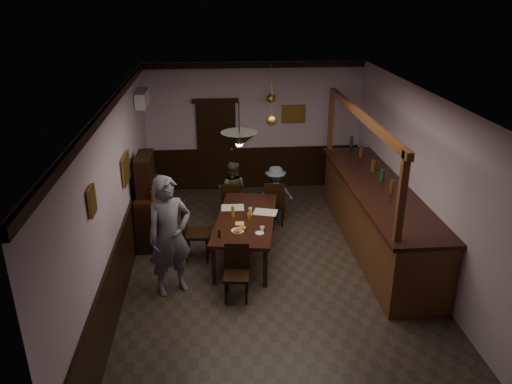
{
  "coord_description": "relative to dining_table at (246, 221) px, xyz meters",
  "views": [
    {
      "loc": [
        -0.95,
        -7.3,
        4.58
      ],
      "look_at": [
        -0.24,
        0.89,
        1.15
      ],
      "focal_mm": 35.0,
      "sensor_mm": 36.0,
      "label": 1
    }
  ],
  "objects": [
    {
      "name": "room",
      "position": [
        0.44,
        -0.69,
        0.81
      ],
      "size": [
        5.01,
        8.01,
        3.01
      ],
      "color": "#2D2621",
      "rests_on": "ground"
    },
    {
      "name": "pepper_mill",
      "position": [
        -0.48,
        -0.72,
        0.13
      ],
      "size": [
        0.04,
        0.04,
        0.14
      ],
      "primitive_type": "cylinder",
      "color": "black",
      "rests_on": "dining_table"
    },
    {
      "name": "person_standing",
      "position": [
        -1.25,
        -1.05,
        0.3
      ],
      "size": [
        0.85,
        0.75,
        1.96
      ],
      "primitive_type": "imported",
      "rotation": [
        0.0,
        0.0,
        0.48
      ],
      "color": "slate",
      "rests_on": "ground"
    },
    {
      "name": "person_seated_right",
      "position": [
        0.71,
        1.45,
        -0.1
      ],
      "size": [
        0.76,
        0.44,
        1.17
      ],
      "primitive_type": "imported",
      "rotation": [
        0.0,
        0.0,
        3.15
      ],
      "color": "slate",
      "rests_on": "ground"
    },
    {
      "name": "pastry_ring_a",
      "position": [
        -0.18,
        -0.56,
        0.1
      ],
      "size": [
        0.13,
        0.13,
        0.04
      ],
      "primitive_type": "torus",
      "color": "#C68C47",
      "rests_on": "pastry_plate"
    },
    {
      "name": "picture_left_large",
      "position": [
        -2.02,
        0.11,
        1.01
      ],
      "size": [
        0.04,
        0.62,
        0.48
      ],
      "color": "olive",
      "rests_on": "ground"
    },
    {
      "name": "bar_counter",
      "position": [
        2.43,
        0.12,
        -0.04
      ],
      "size": [
        1.07,
        4.59,
        2.57
      ],
      "color": "#532816",
      "rests_on": "ground"
    },
    {
      "name": "newspaper_left",
      "position": [
        -0.22,
        0.43,
        0.07
      ],
      "size": [
        0.43,
        0.31,
        0.01
      ],
      "primitive_type": "cube",
      "rotation": [
        0.0,
        0.0,
        -0.03
      ],
      "color": "silver",
      "rests_on": "dining_table"
    },
    {
      "name": "saucer",
      "position": [
        0.19,
        -0.63,
        0.07
      ],
      "size": [
        0.15,
        0.15,
        0.01
      ],
      "primitive_type": "cylinder",
      "color": "white",
      "rests_on": "dining_table"
    },
    {
      "name": "sideboard",
      "position": [
        -1.77,
        0.78,
        -0.0
      ],
      "size": [
        0.46,
        1.29,
        1.7
      ],
      "color": "black",
      "rests_on": "ground"
    },
    {
      "name": "ac_unit",
      "position": [
        -1.94,
        2.21,
        1.76
      ],
      "size": [
        0.2,
        0.85,
        0.3
      ],
      "color": "white",
      "rests_on": "ground"
    },
    {
      "name": "chair_far_right",
      "position": [
        0.66,
        1.18,
        -0.17
      ],
      "size": [
        0.48,
        0.48,
        0.95
      ],
      "rotation": [
        0.0,
        0.0,
        2.95
      ],
      "color": "black",
      "rests_on": "ground"
    },
    {
      "name": "pastry_ring_b",
      "position": [
        -0.09,
        -0.47,
        0.1
      ],
      "size": [
        0.13,
        0.13,
        0.04
      ],
      "primitive_type": "torus",
      "color": "#C68C47",
      "rests_on": "pastry_plate"
    },
    {
      "name": "beer_glass",
      "position": [
        -0.23,
        0.05,
        0.16
      ],
      "size": [
        0.06,
        0.06,
        0.2
      ],
      "primitive_type": "cylinder",
      "color": "#BF721E",
      "rests_on": "dining_table"
    },
    {
      "name": "chair_near",
      "position": [
        -0.23,
        -1.31,
        -0.2
      ],
      "size": [
        0.43,
        0.43,
        0.89
      ],
      "rotation": [
        0.0,
        0.0,
        -0.12
      ],
      "color": "black",
      "rests_on": "ground"
    },
    {
      "name": "chair_side",
      "position": [
        -0.96,
        -0.04,
        -0.1
      ],
      "size": [
        0.5,
        0.5,
        1.06
      ],
      "rotation": [
        0.0,
        0.0,
        1.49
      ],
      "color": "black",
      "rests_on": "ground"
    },
    {
      "name": "door_back",
      "position": [
        -0.46,
        3.26,
        0.36
      ],
      "size": [
        0.9,
        0.06,
        2.1
      ],
      "primitive_type": "cube",
      "color": "black",
      "rests_on": "ground"
    },
    {
      "name": "pendant_brass_mid",
      "position": [
        0.54,
        0.81,
        1.61
      ],
      "size": [
        0.2,
        0.2,
        0.81
      ],
      "color": "#BF8C3F",
      "rests_on": "ground"
    },
    {
      "name": "picture_back",
      "position": [
        1.34,
        3.27,
        1.11
      ],
      "size": [
        0.55,
        0.04,
        0.42
      ],
      "color": "olive",
      "rests_on": "ground"
    },
    {
      "name": "pendant_brass_far",
      "position": [
        0.74,
        2.68,
        1.61
      ],
      "size": [
        0.2,
        0.2,
        0.81
      ],
      "color": "#BF8C3F",
      "rests_on": "ground"
    },
    {
      "name": "pastry_plate",
      "position": [
        -0.17,
        -0.52,
        0.07
      ],
      "size": [
        0.22,
        0.22,
        0.01
      ],
      "primitive_type": "cylinder",
      "color": "white",
      "rests_on": "dining_table"
    },
    {
      "name": "dining_table",
      "position": [
        0.0,
        0.0,
        0.0
      ],
      "size": [
        1.37,
        2.34,
        0.75
      ],
      "rotation": [
        0.0,
        0.0,
        -0.17
      ],
      "color": "black",
      "rests_on": "ground"
    },
    {
      "name": "water_glass",
      "position": [
        0.09,
        0.07,
        0.14
      ],
      "size": [
        0.06,
        0.06,
        0.15
      ],
      "primitive_type": "cylinder",
      "color": "silver",
      "rests_on": "dining_table"
    },
    {
      "name": "napkin",
      "position": [
        -0.12,
        -0.23,
        0.07
      ],
      "size": [
        0.17,
        0.17,
        0.0
      ],
      "primitive_type": "cube",
      "rotation": [
        0.0,
        0.0,
        -0.17
      ],
      "color": "#E6B354",
      "rests_on": "dining_table"
    },
    {
      "name": "soda_can",
      "position": [
        0.05,
        -0.08,
        0.12
      ],
      "size": [
        0.07,
        0.07,
        0.12
      ],
      "primitive_type": "cylinder",
      "color": "#FFA715",
      "rests_on": "dining_table"
    },
    {
      "name": "newspaper_right",
      "position": [
        0.37,
        0.18,
        0.07
      ],
      "size": [
        0.49,
        0.4,
        0.01
      ],
      "primitive_type": "cube",
      "rotation": [
        0.0,
        0.0,
        -0.28
      ],
      "color": "silver",
      "rests_on": "dining_table"
    },
    {
      "name": "picture_left_small",
      "position": [
        -2.02,
        -2.29,
        1.46
      ],
      "size": [
        0.04,
        0.28,
        0.36
      ],
      "color": "olive",
      "rests_on": "ground"
    },
    {
      "name": "coffee_cup",
      "position": [
        0.24,
        -0.56,
        0.11
      ],
      "size": [
        0.09,
        0.09,
        0.07
      ],
      "primitive_type": "imported",
      "rotation": [
        0.0,
        0.0,
        -0.17
      ],
      "color": "white",
      "rests_on": "saucer"
    },
    {
      "name": "pendant_iron",
      "position": [
        -0.14,
        -0.79,
        1.74
      ],
      "size": [
        0.56,
        0.56,
        0.68
      ],
      "color": "black",
      "rests_on": "ground"
    },
    {
      "name": "person_seated_left",
      "position": [
        -0.17,
        1.6,
        -0.06
      ],
      "size": [
        0.69,
        0.59,
        1.25
      ],
      "primitive_type": "imported",
      "rotation": [
        0.0,
        0.0,
        2.93
      ],
      "color": "#4A5231",
      "rests_on": "ground"
    },
    {
      "name": "chair_far_left",
      "position": [
        -0.22,
        1.33,
        -0.19
      ],
      "size": [
        0.42,
        0.42,
        0.9
      ],
      "rotation": [
        0.0,
        0.0,
        3.04
      ],
      "color": "black",
      "rests_on": "ground"
    }
  ]
}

